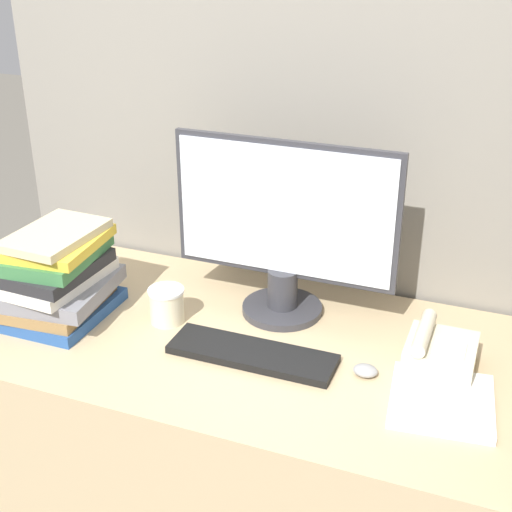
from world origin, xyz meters
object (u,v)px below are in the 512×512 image
coffee_cup (167,305)px  book_stack (60,277)px  keyboard (252,354)px  mouse (365,370)px  desk_telephone (439,354)px  monitor (284,233)px

coffee_cup → book_stack: bearing=-164.3°
keyboard → coffee_cup: (-0.28, 0.08, 0.04)m
book_stack → mouse: bearing=1.8°
book_stack → desk_telephone: book_stack is taller
monitor → mouse: size_ratio=10.28×
keyboard → book_stack: 0.57m
coffee_cup → desk_telephone: desk_telephone is taller
monitor → keyboard: 0.33m
mouse → desk_telephone: size_ratio=0.33×
coffee_cup → book_stack: (-0.28, -0.08, 0.07)m
keyboard → book_stack: book_stack is taller
keyboard → desk_telephone: size_ratio=2.35×
mouse → book_stack: bearing=-178.2°
keyboard → mouse: 0.28m
monitor → desk_telephone: 0.50m
book_stack → desk_telephone: 1.00m
monitor → book_stack: size_ratio=1.96×
book_stack → desk_telephone: size_ratio=1.74×
coffee_cup → desk_telephone: bearing=2.8°
keyboard → book_stack: (-0.56, 0.00, 0.11)m
mouse → desk_telephone: (0.16, 0.09, 0.03)m
desk_telephone → keyboard: bearing=-165.1°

